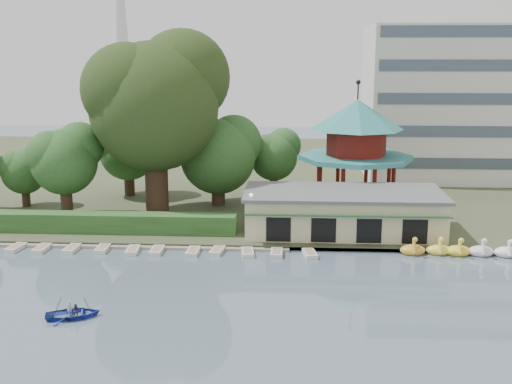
# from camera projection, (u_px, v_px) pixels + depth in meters

# --- Properties ---
(ground_plane) EXTENTS (220.00, 220.00, 0.00)m
(ground_plane) POSITION_uv_depth(u_px,v_px,m) (207.00, 332.00, 40.01)
(ground_plane) COLOR slate
(ground_plane) RESTS_ON ground
(shore) EXTENTS (220.00, 70.00, 0.40)m
(shore) POSITION_uv_depth(u_px,v_px,m) (256.00, 173.00, 90.65)
(shore) COLOR #424930
(shore) RESTS_ON ground
(embankment) EXTENTS (220.00, 0.60, 0.30)m
(embankment) POSITION_uv_depth(u_px,v_px,m) (233.00, 247.00, 56.84)
(embankment) COLOR gray
(embankment) RESTS_ON ground
(dock) EXTENTS (34.00, 1.60, 0.24)m
(dock) POSITION_uv_depth(u_px,v_px,m) (100.00, 245.00, 57.43)
(dock) COLOR gray
(dock) RESTS_ON ground
(boathouse) EXTENTS (18.60, 9.39, 3.90)m
(boathouse) POSITION_uv_depth(u_px,v_px,m) (343.00, 211.00, 60.35)
(boathouse) COLOR beige
(boathouse) RESTS_ON shore
(pavilion) EXTENTS (12.40, 12.40, 13.50)m
(pavilion) POSITION_uv_depth(u_px,v_px,m) (356.00, 143.00, 68.90)
(pavilion) COLOR beige
(pavilion) RESTS_ON shore
(office_building) EXTENTS (38.00, 18.00, 20.00)m
(office_building) POSITION_uv_depth(u_px,v_px,m) (504.00, 108.00, 83.81)
(office_building) COLOR silver
(office_building) RESTS_ON shore
(hedge) EXTENTS (30.00, 2.00, 1.80)m
(hedge) POSITION_uv_depth(u_px,v_px,m) (78.00, 222.00, 60.56)
(hedge) COLOR #2E5B27
(hedge) RESTS_ON shore
(lamp_post) EXTENTS (0.36, 0.36, 4.28)m
(lamp_post) POSITION_uv_depth(u_px,v_px,m) (251.00, 208.00, 57.72)
(lamp_post) COLOR black
(lamp_post) RESTS_ON shore
(big_tree) EXTENTS (14.59, 13.59, 19.04)m
(big_tree) POSITION_uv_depth(u_px,v_px,m) (156.00, 97.00, 65.30)
(big_tree) COLOR #3A281C
(big_tree) RESTS_ON shore
(small_trees) EXTENTS (39.27, 16.85, 9.88)m
(small_trees) POSITION_uv_depth(u_px,v_px,m) (135.00, 154.00, 69.93)
(small_trees) COLOR #3A281C
(small_trees) RESTS_ON shore
(swan_boats) EXTENTS (18.16, 2.17, 1.92)m
(swan_boats) POSITION_uv_depth(u_px,v_px,m) (510.00, 252.00, 54.68)
(swan_boats) COLOR gold
(swan_boats) RESTS_ON ground
(moored_rowboats) EXTENTS (34.96, 2.79, 0.36)m
(moored_rowboats) POSITION_uv_depth(u_px,v_px,m) (116.00, 250.00, 55.90)
(moored_rowboats) COLOR silver
(moored_rowboats) RESTS_ON ground
(rowboat_with_passengers) EXTENTS (5.72, 4.77, 2.01)m
(rowboat_with_passengers) POSITION_uv_depth(u_px,v_px,m) (73.00, 310.00, 42.07)
(rowboat_with_passengers) COLOR #23389A
(rowboat_with_passengers) RESTS_ON ground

